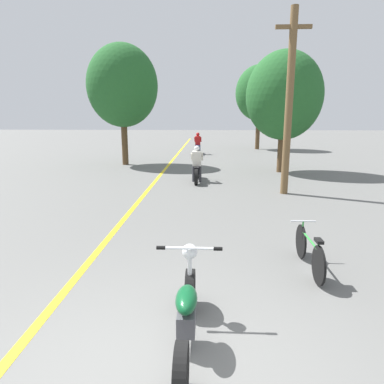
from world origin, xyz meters
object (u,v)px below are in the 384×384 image
motorcycle_rider_lead (197,168)px  bicycle_parked (309,251)px  utility_pole (289,102)px  roadside_tree_right_far (259,93)px  roadside_tree_right_near (284,96)px  motorcycle_rider_far (198,146)px  motorcycle_foreground (187,312)px  roadside_tree_left (122,86)px

motorcycle_rider_lead → bicycle_parked: size_ratio=1.21×
utility_pole → roadside_tree_right_far: roadside_tree_right_far is taller
utility_pole → bicycle_parked: size_ratio=3.51×
roadside_tree_right_far → bicycle_parked: roadside_tree_right_far is taller
roadside_tree_right_near → motorcycle_rider_lead: size_ratio=2.68×
utility_pole → motorcycle_rider_far: bearing=105.5°
roadside_tree_right_near → motorcycle_foreground: size_ratio=2.58×
motorcycle_foreground → roadside_tree_left: bearing=106.2°
roadside_tree_right_near → bicycle_parked: bearing=-98.8°
roadside_tree_left → motorcycle_rider_far: bearing=54.6°
motorcycle_foreground → motorcycle_rider_lead: motorcycle_rider_lead is taller
motorcycle_foreground → roadside_tree_right_far: bearing=80.4°
roadside_tree_right_far → roadside_tree_left: bearing=-132.3°
motorcycle_rider_far → bicycle_parked: 17.86m
motorcycle_rider_lead → roadside_tree_right_near: bearing=34.0°
utility_pole → roadside_tree_left: roadside_tree_left is taller
roadside_tree_right_near → motorcycle_foreground: (-3.54, -12.45, -3.01)m
motorcycle_rider_far → bicycle_parked: bearing=-82.1°
motorcycle_rider_far → bicycle_parked: (2.45, -17.69, -0.21)m
roadside_tree_right_near → motorcycle_foreground: bearing=-105.9°
roadside_tree_right_near → roadside_tree_left: bearing=165.0°
motorcycle_foreground → bicycle_parked: (1.93, 2.03, -0.06)m
roadside_tree_left → motorcycle_foreground: size_ratio=2.94×
roadside_tree_right_far → motorcycle_rider_far: 6.95m
motorcycle_rider_lead → bicycle_parked: bearing=-74.6°
utility_pole → motorcycle_foreground: utility_pole is taller
roadside_tree_right_far → motorcycle_rider_lead: size_ratio=3.13×
roadside_tree_right_near → bicycle_parked: roadside_tree_right_near is taller
motorcycle_foreground → utility_pole: bearing=70.7°
roadside_tree_left → motorcycle_rider_lead: bearing=-49.3°
roadside_tree_left → motorcycle_rider_lead: roadside_tree_left is taller
roadside_tree_right_near → bicycle_parked: size_ratio=3.25×
bicycle_parked → roadside_tree_right_near: bearing=81.2°
roadside_tree_right_far → motorcycle_rider_lead: (-4.22, -13.64, -3.68)m
roadside_tree_right_near → bicycle_parked: (-1.61, -10.42, -3.07)m
roadside_tree_right_far → roadside_tree_right_near: bearing=-92.3°
utility_pole → bicycle_parked: 6.49m
motorcycle_rider_lead → roadside_tree_left: bearing=130.7°
roadside_tree_right_near → motorcycle_rider_lead: 5.39m
motorcycle_foreground → bicycle_parked: motorcycle_foreground is taller
motorcycle_foreground → motorcycle_rider_lead: 9.91m
roadside_tree_left → motorcycle_rider_lead: (3.98, -4.63, -3.50)m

